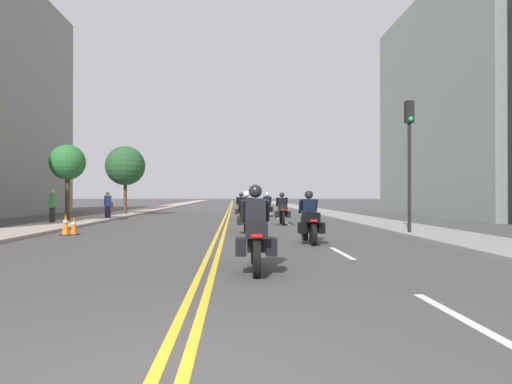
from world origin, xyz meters
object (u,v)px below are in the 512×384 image
object	(u,v)px
street_tree_0	(68,163)
pedestrian_1	(108,205)
motorcycle_1	(309,222)
motorcycle_5	(267,207)
pedestrian_0	(52,206)
traffic_light_near	(409,143)
traffic_cone_1	(74,226)
traffic_cone_0	(66,224)
street_tree_1	(125,166)
motorcycle_2	(247,216)
motorcycle_4	(241,209)
motorcycle_0	(256,237)
motorcycle_3	(282,211)

from	to	relation	value
street_tree_0	pedestrian_1	bearing A→B (deg)	65.83
motorcycle_1	motorcycle_5	xyz separation A→B (m)	(-0.03, 17.44, 0.02)
motorcycle_1	pedestrian_0	world-z (taller)	pedestrian_0
motorcycle_5	traffic_light_near	distance (m)	15.75
pedestrian_0	traffic_cone_1	bearing A→B (deg)	28.08
traffic_cone_0	traffic_light_near	bearing A→B (deg)	-3.32
street_tree_1	traffic_cone_1	bearing A→B (deg)	-82.92
motorcycle_2	pedestrian_1	world-z (taller)	pedestrian_1
motorcycle_2	street_tree_0	xyz separation A→B (m)	(-9.34, 6.81, 2.52)
pedestrian_1	street_tree_1	bearing A→B (deg)	58.11
pedestrian_0	street_tree_0	world-z (taller)	street_tree_0
motorcycle_4	traffic_light_near	world-z (taller)	traffic_light_near
motorcycle_0	motorcycle_3	world-z (taller)	motorcycle_0
motorcycle_4	traffic_light_near	bearing A→B (deg)	-62.15
traffic_cone_0	street_tree_0	size ratio (longest dim) A/B	0.19
motorcycle_0	pedestrian_0	size ratio (longest dim) A/B	1.30
motorcycle_0	motorcycle_2	size ratio (longest dim) A/B	1.09
motorcycle_1	motorcycle_2	world-z (taller)	motorcycle_2
street_tree_1	motorcycle_3	bearing A→B (deg)	-46.60
motorcycle_4	pedestrian_1	xyz separation A→B (m)	(-7.95, 0.40, 0.22)
motorcycle_1	traffic_cone_0	world-z (taller)	motorcycle_1
traffic_light_near	traffic_cone_1	bearing A→B (deg)	176.11
pedestrian_1	traffic_cone_0	bearing A→B (deg)	-118.43
pedestrian_0	street_tree_1	size ratio (longest dim) A/B	0.35
motorcycle_2	traffic_cone_0	bearing A→B (deg)	-175.47
traffic_cone_0	traffic_cone_1	world-z (taller)	traffic_cone_0
traffic_light_near	street_tree_0	size ratio (longest dim) A/B	1.18
motorcycle_5	traffic_cone_1	bearing A→B (deg)	-117.55
motorcycle_2	traffic_light_near	size ratio (longest dim) A/B	0.43
motorcycle_4	traffic_cone_1	size ratio (longest dim) A/B	3.13
traffic_cone_0	pedestrian_1	bearing A→B (deg)	97.41
motorcycle_1	traffic_cone_0	distance (m)	9.07
motorcycle_3	street_tree_0	distance (m)	11.68
motorcycle_2	traffic_light_near	xyz separation A→B (m)	(5.89, -1.46, 2.70)
motorcycle_3	pedestrian_1	bearing A→B (deg)	155.18
motorcycle_0	traffic_cone_1	xyz separation A→B (m)	(-6.35, 8.28, -0.33)
pedestrian_1	traffic_cone_1	bearing A→B (deg)	-116.96
motorcycle_0	traffic_cone_1	world-z (taller)	motorcycle_0
motorcycle_5	street_tree_0	world-z (taller)	street_tree_0
motorcycle_1	traffic_cone_0	size ratio (longest dim) A/B	2.62
traffic_cone_0	traffic_light_near	distance (m)	12.93
motorcycle_5	street_tree_1	world-z (taller)	street_tree_1
motorcycle_1	motorcycle_5	size ratio (longest dim) A/B	0.93
motorcycle_4	motorcycle_5	distance (m)	4.56
motorcycle_1	motorcycle_4	world-z (taller)	motorcycle_4
pedestrian_0	motorcycle_3	bearing A→B (deg)	87.73
street_tree_0	motorcycle_1	bearing A→B (deg)	-43.93
pedestrian_1	street_tree_1	size ratio (longest dim) A/B	0.33
pedestrian_1	motorcycle_5	bearing A→B (deg)	-14.84
motorcycle_0	pedestrian_1	xyz separation A→B (m)	(-7.97, 18.65, 0.20)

